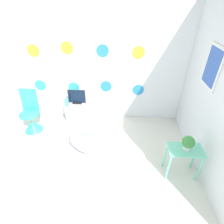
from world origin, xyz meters
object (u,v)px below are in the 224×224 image
(chair, at_px, (31,119))
(tv, at_px, (77,97))
(vase, at_px, (67,102))
(bathtub, at_px, (94,137))
(potted_plant_left, at_px, (188,143))

(chair, distance_m, tv, 1.03)
(tv, bearing_deg, chair, -158.10)
(chair, distance_m, vase, 0.80)
(chair, height_order, vase, chair)
(tv, bearing_deg, bathtub, -61.09)
(tv, relative_size, potted_plant_left, 1.57)
(chair, bearing_deg, bathtub, -19.32)
(chair, xyz_separation_m, potted_plant_left, (2.79, -0.95, 0.40))
(chair, height_order, tv, chair)
(chair, relative_size, potted_plant_left, 3.80)
(chair, xyz_separation_m, vase, (0.71, 0.24, 0.28))
(potted_plant_left, bearing_deg, tv, 145.20)
(vase, distance_m, potted_plant_left, 2.39)
(tv, height_order, vase, tv)
(bathtub, distance_m, chair, 1.45)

